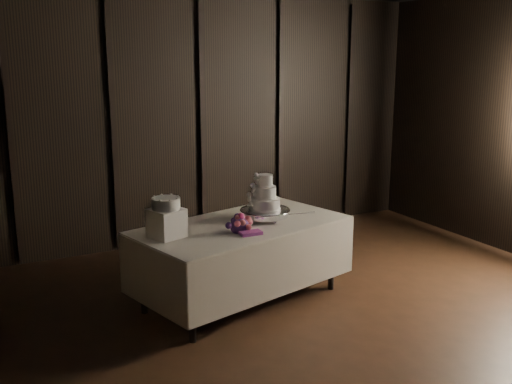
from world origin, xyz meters
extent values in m
cube|color=black|center=(0.00, 0.00, -0.02)|extent=(6.04, 7.04, 0.04)
cube|color=black|center=(0.00, 3.52, 1.50)|extent=(6.04, 0.04, 3.04)
cube|color=beige|center=(-0.44, 1.47, 0.76)|extent=(2.18, 1.49, 0.01)
cube|color=white|center=(-0.44, 1.47, 0.35)|extent=(1.99, 1.34, 0.71)
cylinder|color=silver|center=(-0.16, 1.53, 0.81)|extent=(0.51, 0.51, 0.09)
cylinder|color=white|center=(-0.16, 1.53, 0.91)|extent=(0.29, 0.29, 0.11)
cylinder|color=white|center=(-0.16, 1.53, 1.02)|extent=(0.21, 0.21, 0.11)
cylinder|color=white|center=(-0.16, 1.53, 1.14)|extent=(0.14, 0.14, 0.11)
cube|color=white|center=(-1.19, 1.40, 0.89)|extent=(0.33, 0.33, 0.25)
cylinder|color=white|center=(-1.19, 1.40, 1.06)|extent=(0.33, 0.33, 0.10)
cube|color=silver|center=(0.15, 1.53, 0.77)|extent=(0.37, 0.10, 0.01)
camera|label=1|loc=(-2.76, -3.35, 2.32)|focal=42.00mm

